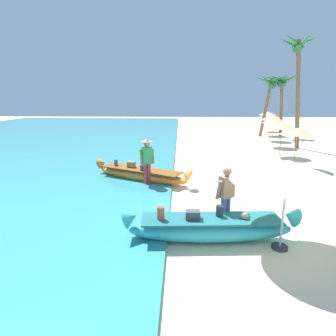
# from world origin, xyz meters

# --- Properties ---
(ground_plane) EXTENTS (80.00, 80.00, 0.00)m
(ground_plane) POSITION_xyz_m (0.00, 0.00, 0.00)
(ground_plane) COLOR beige
(boat_cyan_foreground) EXTENTS (4.18, 0.99, 0.87)m
(boat_cyan_foreground) POSITION_xyz_m (-0.88, -0.99, 0.32)
(boat_cyan_foreground) COLOR #33B2BC
(boat_cyan_foreground) RESTS_ON ground
(boat_orange_midground) EXTENTS (4.17, 2.48, 0.80)m
(boat_orange_midground) POSITION_xyz_m (-3.17, 3.73, 0.28)
(boat_orange_midground) COLOR orange
(boat_orange_midground) RESTS_ON ground
(person_vendor_hatted) EXTENTS (0.58, 0.45, 1.83)m
(person_vendor_hatted) POSITION_xyz_m (-2.84, 3.11, 1.06)
(person_vendor_hatted) COLOR #B2383D
(person_vendor_hatted) RESTS_ON ground
(person_tourist_customer) EXTENTS (0.56, 0.46, 1.68)m
(person_tourist_customer) POSITION_xyz_m (-0.46, -0.46, 0.95)
(person_tourist_customer) COLOR #3D5BA8
(person_tourist_customer) RESTS_ON ground
(patio_umbrella_large) EXTENTS (2.39, 2.39, 2.04)m
(patio_umbrella_large) POSITION_xyz_m (0.65, -1.30, 1.81)
(patio_umbrella_large) COLOR #B7B7BC
(patio_umbrella_large) RESTS_ON ground
(parasol_row_0) EXTENTS (1.60, 1.60, 1.91)m
(parasol_row_0) POSITION_xyz_m (3.86, 6.19, 1.75)
(parasol_row_0) COLOR #8E6B47
(parasol_row_0) RESTS_ON ground
(parasol_row_1) EXTENTS (1.60, 1.60, 1.91)m
(parasol_row_1) POSITION_xyz_m (4.09, 8.85, 1.75)
(parasol_row_1) COLOR #8E6B47
(parasol_row_1) RESTS_ON ground
(parasol_row_2) EXTENTS (1.60, 1.60, 1.91)m
(parasol_row_2) POSITION_xyz_m (4.67, 11.98, 1.75)
(parasol_row_2) COLOR #8E6B47
(parasol_row_2) RESTS_ON ground
(parasol_row_3) EXTENTS (1.60, 1.60, 1.91)m
(parasol_row_3) POSITION_xyz_m (5.33, 14.71, 1.75)
(parasol_row_3) COLOR #8E6B47
(parasol_row_3) RESTS_ON ground
(parasol_row_4) EXTENTS (1.60, 1.60, 1.91)m
(parasol_row_4) POSITION_xyz_m (6.11, 17.77, 1.75)
(parasol_row_4) COLOR #8E6B47
(parasol_row_4) RESTS_ON ground
(parasol_row_5) EXTENTS (1.60, 1.60, 1.91)m
(parasol_row_5) POSITION_xyz_m (6.81, 20.68, 1.75)
(parasol_row_5) COLOR #8E6B47
(parasol_row_5) RESTS_ON ground
(palm_tree_tall_inland) EXTENTS (2.59, 2.49, 5.12)m
(palm_tree_tall_inland) POSITION_xyz_m (5.75, 17.15, 4.03)
(palm_tree_tall_inland) COLOR brown
(palm_tree_tall_inland) RESTS_ON ground
(palm_tree_leaning_seaward) EXTENTS (2.46, 2.58, 6.99)m
(palm_tree_leaning_seaward) POSITION_xyz_m (5.58, 11.52, 5.45)
(palm_tree_leaning_seaward) COLOR brown
(palm_tree_leaning_seaward) RESTS_ON ground
(palm_tree_mid_cluster) EXTENTS (2.65, 2.95, 5.18)m
(palm_tree_mid_cluster) POSITION_xyz_m (6.74, 17.34, 4.24)
(palm_tree_mid_cluster) COLOR brown
(palm_tree_mid_cluster) RESTS_ON ground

